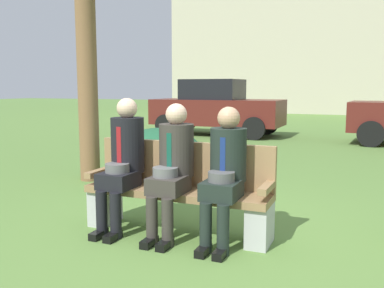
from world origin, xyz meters
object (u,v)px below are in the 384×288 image
at_px(parked_car_near, 216,107).
at_px(shrub_mid_lawn, 154,148).
at_px(park_bench, 179,191).
at_px(seated_man_left, 123,157).
at_px(building_backdrop, 308,25).
at_px(seated_man_middle, 172,163).
at_px(shrub_near_bench, 159,156).
at_px(seated_man_right, 225,168).

bearing_deg(parked_car_near, shrub_mid_lawn, -83.89).
relative_size(park_bench, seated_man_left, 1.40).
bearing_deg(building_backdrop, parked_car_near, -92.71).
relative_size(seated_man_middle, shrub_mid_lawn, 1.33).
bearing_deg(park_bench, shrub_near_bench, 122.09).
distance_m(park_bench, building_backdrop, 23.56).
relative_size(seated_man_middle, parked_car_near, 0.33).
bearing_deg(seated_man_right, seated_man_left, 179.64).
relative_size(seated_man_right, parked_car_near, 0.32).
bearing_deg(seated_man_middle, shrub_mid_lawn, 120.22).
relative_size(park_bench, seated_man_right, 1.48).
distance_m(seated_man_left, shrub_near_bench, 2.03).
bearing_deg(seated_man_right, shrub_near_bench, 130.52).
relative_size(seated_man_right, shrub_mid_lawn, 1.31).
bearing_deg(building_backdrop, seated_man_middle, -85.48).
height_order(park_bench, seated_man_middle, seated_man_middle).
distance_m(seated_man_middle, parked_car_near, 8.89).
xyz_separation_m(seated_man_left, seated_man_middle, (0.55, -0.00, -0.02)).
bearing_deg(shrub_near_bench, building_backdrop, 91.91).
bearing_deg(park_bench, building_backdrop, 94.57).
relative_size(seated_man_left, seated_man_right, 1.05).
height_order(seated_man_right, shrub_near_bench, seated_man_right).
bearing_deg(shrub_near_bench, parked_car_near, 101.98).
height_order(shrub_mid_lawn, parked_car_near, parked_car_near).
xyz_separation_m(seated_man_middle, parked_car_near, (-2.52, 8.53, 0.12)).
distance_m(shrub_near_bench, shrub_mid_lawn, 1.68).
bearing_deg(seated_man_left, seated_man_middle, -0.48).
distance_m(seated_man_right, building_backdrop, 23.68).
relative_size(seated_man_middle, shrub_near_bench, 0.95).
bearing_deg(building_backdrop, seated_man_left, -86.84).
xyz_separation_m(seated_man_middle, shrub_near_bench, (-1.12, 1.93, -0.29)).
distance_m(park_bench, seated_man_middle, 0.33).
bearing_deg(park_bench, parked_car_near, 106.76).
bearing_deg(parked_car_near, seated_man_left, -77.00).
height_order(seated_man_left, seated_man_right, seated_man_left).
height_order(shrub_near_bench, shrub_mid_lawn, shrub_near_bench).
distance_m(seated_man_left, building_backdrop, 23.58).
relative_size(seated_man_middle, seated_man_right, 1.02).
xyz_separation_m(park_bench, shrub_mid_lawn, (-1.98, 3.25, -0.12)).
xyz_separation_m(shrub_near_bench, parked_car_near, (-1.40, 6.60, 0.41)).
distance_m(seated_man_left, parked_car_near, 8.75).
bearing_deg(seated_man_middle, seated_man_right, -0.24).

